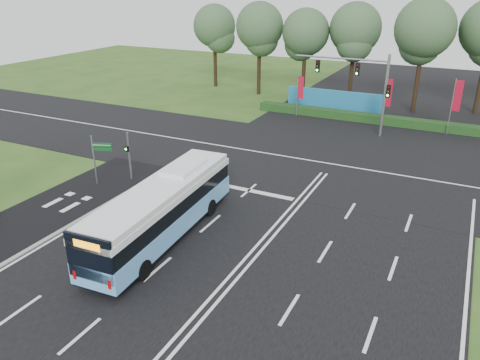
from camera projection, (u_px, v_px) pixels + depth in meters
name	position (u px, v px, depth m)	size (l,w,h in m)	color
ground	(265.00, 237.00, 24.71)	(120.00, 120.00, 0.00)	#28511B
road_main	(265.00, 237.00, 24.70)	(20.00, 120.00, 0.04)	black
road_cross	(330.00, 164.00, 34.59)	(120.00, 14.00, 0.05)	black
bike_path	(48.00, 212.00, 27.34)	(5.00, 18.00, 0.06)	black
kerb_strip	(79.00, 220.00, 26.35)	(0.25, 18.00, 0.12)	gray
city_bus	(163.00, 210.00, 24.05)	(3.08, 11.52, 3.27)	#61A1E0
pedestrian_signal	(129.00, 155.00, 31.11)	(0.32, 0.41, 3.36)	gray
street_sign	(98.00, 154.00, 30.22)	(1.25, 0.54, 3.41)	gray
banner_flag_left	(300.00, 90.00, 45.63)	(0.60, 0.17, 4.09)	gray
banner_flag_mid	(387.00, 96.00, 41.85)	(0.67, 0.23, 4.64)	gray
banner_flag_right	(456.00, 99.00, 39.79)	(0.71, 0.24, 4.95)	gray
traffic_light_gantry	(365.00, 81.00, 39.68)	(8.41, 0.28, 7.00)	gray
hedge	(367.00, 118.00, 44.74)	(22.00, 1.20, 0.80)	#123312
blue_hoarding	(334.00, 101.00, 48.16)	(10.00, 0.30, 2.20)	teal
eucalyptus_row	(445.00, 30.00, 45.34)	(53.34, 8.87, 11.86)	black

